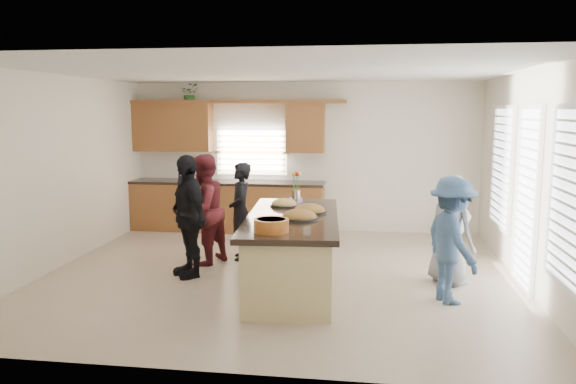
# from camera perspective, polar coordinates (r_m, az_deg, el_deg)

# --- Properties ---
(floor) EXTENTS (6.50, 6.50, 0.00)m
(floor) POSITION_cam_1_polar(r_m,az_deg,el_deg) (7.97, -0.89, -8.36)
(floor) COLOR #BEA78D
(floor) RESTS_ON ground
(room_shell) EXTENTS (6.52, 6.02, 2.81)m
(room_shell) POSITION_cam_1_polar(r_m,az_deg,el_deg) (7.64, -0.93, 5.42)
(room_shell) COLOR silver
(room_shell) RESTS_ON ground
(back_cabinetry) EXTENTS (4.08, 0.66, 2.46)m
(back_cabinetry) POSITION_cam_1_polar(r_m,az_deg,el_deg) (10.70, -6.40, 0.94)
(back_cabinetry) COLOR brown
(back_cabinetry) RESTS_ON ground
(right_wall_glazing) EXTENTS (0.06, 4.00, 2.25)m
(right_wall_glazing) POSITION_cam_1_polar(r_m,az_deg,el_deg) (7.73, 23.20, 0.61)
(right_wall_glazing) COLOR white
(right_wall_glazing) RESTS_ON ground
(island) EXTENTS (1.34, 2.77, 0.95)m
(island) POSITION_cam_1_polar(r_m,az_deg,el_deg) (7.30, 0.46, -6.25)
(island) COLOR #D2C182
(island) RESTS_ON ground
(platter_front) EXTENTS (0.47, 0.47, 0.19)m
(platter_front) POSITION_cam_1_polar(r_m,az_deg,el_deg) (6.96, 1.19, -2.54)
(platter_front) COLOR black
(platter_front) RESTS_ON island
(platter_mid) EXTENTS (0.46, 0.46, 0.19)m
(platter_mid) POSITION_cam_1_polar(r_m,az_deg,el_deg) (7.39, 2.20, -1.90)
(platter_mid) COLOR black
(platter_mid) RESTS_ON island
(platter_back) EXTENTS (0.39, 0.39, 0.16)m
(platter_back) POSITION_cam_1_polar(r_m,az_deg,el_deg) (7.88, -0.39, -1.25)
(platter_back) COLOR black
(platter_back) RESTS_ON island
(salad_bowl) EXTENTS (0.39, 0.39, 0.15)m
(salad_bowl) POSITION_cam_1_polar(r_m,az_deg,el_deg) (6.24, -1.71, -3.34)
(salad_bowl) COLOR #C26623
(salad_bowl) RESTS_ON island
(clear_cup) EXTENTS (0.08, 0.08, 0.10)m
(clear_cup) POSITION_cam_1_polar(r_m,az_deg,el_deg) (6.07, 1.94, -3.99)
(clear_cup) COLOR white
(clear_cup) RESTS_ON island
(plate_stack) EXTENTS (0.20, 0.20, 0.06)m
(plate_stack) POSITION_cam_1_polar(r_m,az_deg,el_deg) (8.24, 0.78, -0.81)
(plate_stack) COLOR #B183BF
(plate_stack) RESTS_ON island
(flower_vase) EXTENTS (0.14, 0.14, 0.45)m
(flower_vase) POSITION_cam_1_polar(r_m,az_deg,el_deg) (8.17, 0.84, 0.60)
(flower_vase) COLOR silver
(flower_vase) RESTS_ON island
(potted_plant) EXTENTS (0.41, 0.39, 0.37)m
(potted_plant) POSITION_cam_1_polar(r_m,az_deg,el_deg) (10.88, -9.92, 9.82)
(potted_plant) COLOR #306A2A
(potted_plant) RESTS_ON back_cabinetry
(woman_left_back) EXTENTS (0.50, 0.62, 1.50)m
(woman_left_back) POSITION_cam_1_polar(r_m,az_deg,el_deg) (8.63, -4.84, -1.96)
(woman_left_back) COLOR black
(woman_left_back) RESTS_ON ground
(woman_left_mid) EXTENTS (0.90, 0.99, 1.65)m
(woman_left_mid) POSITION_cam_1_polar(r_m,az_deg,el_deg) (8.41, -8.58, -1.78)
(woman_left_mid) COLOR maroon
(woman_left_mid) RESTS_ON ground
(woman_left_front) EXTENTS (0.95, 1.02, 1.69)m
(woman_left_front) POSITION_cam_1_polar(r_m,az_deg,el_deg) (7.84, -10.13, -2.41)
(woman_left_front) COLOR black
(woman_left_front) RESTS_ON ground
(woman_right_back) EXTENTS (0.87, 1.12, 1.52)m
(woman_right_back) POSITION_cam_1_polar(r_m,az_deg,el_deg) (6.96, 16.32, -4.72)
(woman_right_back) COLOR #375478
(woman_right_back) RESTS_ON ground
(woman_right_front) EXTENTS (0.80, 0.85, 1.46)m
(woman_right_front) POSITION_cam_1_polar(r_m,az_deg,el_deg) (7.70, 16.18, -3.70)
(woman_right_front) COLOR slate
(woman_right_front) RESTS_ON ground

